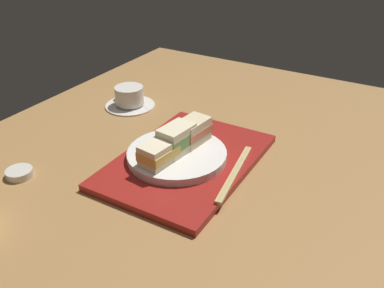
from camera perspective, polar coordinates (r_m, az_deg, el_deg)
ground_plane at (r=94.19cm, az=-3.04°, el=-3.26°), size 140.00×100.00×3.00cm
serving_tray at (r=92.08cm, az=-0.77°, el=-2.36°), size 39.06×26.95×1.63cm
sandwich_plate at (r=91.04cm, az=-2.12°, el=-1.52°), size 21.83×21.83×1.79cm
sandwich_near at (r=85.83cm, az=-4.61°, el=-1.23°), size 8.49×6.40×4.64cm
sandwich_middle at (r=89.06cm, az=-2.17°, el=0.62°), size 8.85×6.18×6.03cm
sandwich_far at (r=92.99cm, az=0.09°, el=1.80°), size 8.96×6.33×5.44cm
chopsticks_pair at (r=86.54cm, az=5.88°, el=-3.97°), size 21.67×4.48×0.70cm
coffee_cup at (r=119.79cm, az=-8.58°, el=6.27°), size 14.05×14.05×5.83cm
small_sauce_dish at (r=95.47cm, az=-22.57°, el=-3.69°), size 5.60×5.60×1.59cm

